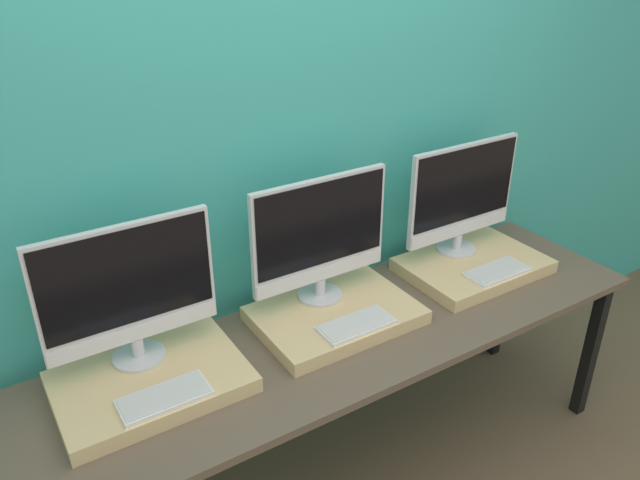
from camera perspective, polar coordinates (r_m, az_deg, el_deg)
wall_back at (r=2.33m, az=-2.89°, el=8.11°), size 8.00×0.04×2.60m
workbench at (r=2.33m, az=2.41°, el=-9.56°), size 2.42×0.65×0.73m
wooden_riser_left at (r=2.09m, az=-15.17°, el=-12.41°), size 0.59×0.40×0.05m
monitor_left at (r=2.02m, az=-17.10°, el=-4.38°), size 0.55×0.17×0.48m
keyboard_left at (r=1.97m, az=-14.04°, el=-13.76°), size 0.27×0.12×0.01m
wooden_riser_center at (r=2.32m, az=1.42°, el=-6.88°), size 0.59×0.40×0.05m
monitor_center at (r=2.25m, az=0.02°, el=0.43°), size 0.55×0.17×0.48m
keyboard_center at (r=2.22m, az=3.31°, el=-7.73°), size 0.27×0.12×0.01m
wooden_riser_right at (r=2.72m, az=13.80°, el=-2.26°), size 0.59×0.40×0.05m
monitor_right at (r=2.66m, az=12.90°, el=4.05°), size 0.55×0.17×0.48m
keyboard_right at (r=2.63m, az=15.87°, el=-2.77°), size 0.27×0.12×0.01m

